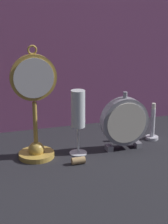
{
  "coord_description": "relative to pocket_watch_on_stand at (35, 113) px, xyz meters",
  "views": [
    {
      "loc": [
        -0.35,
        -1.05,
        0.5
      ],
      "look_at": [
        0.0,
        0.08,
        0.13
      ],
      "focal_mm": 60.0,
      "sensor_mm": 36.0,
      "label": 1
    }
  ],
  "objects": [
    {
      "name": "mantel_clock_silver",
      "position": [
        0.3,
        -0.02,
        -0.05
      ],
      "size": [
        0.16,
        0.04,
        0.2
      ],
      "color": "gray",
      "rests_on": "ground_plane"
    },
    {
      "name": "fabric_backdrop_drape",
      "position": [
        0.17,
        0.27,
        0.2
      ],
      "size": [
        1.61,
        0.01,
        0.7
      ],
      "primitive_type": "cube",
      "color": "#8E4C7F",
      "rests_on": "ground_plane"
    },
    {
      "name": "brass_candlestick",
      "position": [
        0.43,
        0.03,
        -0.11
      ],
      "size": [
        0.05,
        0.05,
        0.14
      ],
      "color": "silver",
      "rests_on": "ground_plane"
    },
    {
      "name": "pocket_watch_on_stand",
      "position": [
        0.0,
        0.0,
        0.0
      ],
      "size": [
        0.14,
        0.12,
        0.36
      ],
      "color": "gold",
      "rests_on": "ground_plane"
    },
    {
      "name": "wine_cork",
      "position": [
        0.11,
        -0.09,
        -0.14
      ],
      "size": [
        0.04,
        0.02,
        0.02
      ],
      "primitive_type": "cylinder",
      "rotation": [
        0.0,
        1.57,
        0.0
      ],
      "color": "tan",
      "rests_on": "ground_plane"
    },
    {
      "name": "ground_plane",
      "position": [
        0.17,
        -0.06,
        -0.15
      ],
      "size": [
        4.0,
        4.0,
        0.0
      ],
      "primitive_type": "plane",
      "color": "#232328"
    },
    {
      "name": "champagne_flute",
      "position": [
        0.14,
        -0.01,
        -0.01
      ],
      "size": [
        0.06,
        0.06,
        0.21
      ],
      "color": "silver",
      "rests_on": "ground_plane"
    }
  ]
}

